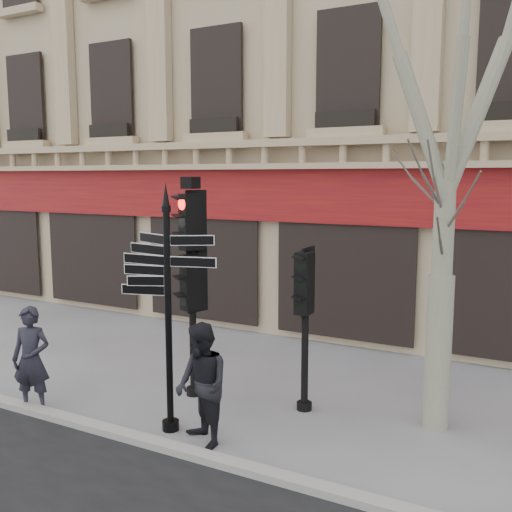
# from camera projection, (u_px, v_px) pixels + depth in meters

# --- Properties ---
(ground) EXTENTS (80.00, 80.00, 0.00)m
(ground) POSITION_uv_depth(u_px,v_px,m) (243.00, 422.00, 9.48)
(ground) COLOR slate
(ground) RESTS_ON ground
(kerb) EXTENTS (80.00, 0.25, 0.12)m
(kerb) POSITION_uv_depth(u_px,v_px,m) (195.00, 455.00, 8.25)
(kerb) COLOR gray
(kerb) RESTS_ON ground
(building) EXTENTS (28.00, 15.52, 18.00)m
(building) POSITION_uv_depth(u_px,v_px,m) (425.00, 28.00, 19.13)
(building) COLOR tan
(building) RESTS_ON ground
(fingerpost) EXTENTS (1.82, 1.82, 3.96)m
(fingerpost) POSITION_uv_depth(u_px,v_px,m) (167.00, 267.00, 8.83)
(fingerpost) COLOR black
(fingerpost) RESTS_ON ground
(traffic_signal_main) EXTENTS (0.53, 0.45, 4.05)m
(traffic_signal_main) POSITION_uv_depth(u_px,v_px,m) (192.00, 260.00, 10.31)
(traffic_signal_main) COLOR black
(traffic_signal_main) RESTS_ON ground
(traffic_signal_secondary) EXTENTS (0.47, 0.34, 2.80)m
(traffic_signal_secondary) POSITION_uv_depth(u_px,v_px,m) (305.00, 301.00, 9.72)
(traffic_signal_secondary) COLOR black
(traffic_signal_secondary) RESTS_ON ground
(pedestrian_a) EXTENTS (0.79, 0.66, 1.85)m
(pedestrian_a) POSITION_uv_depth(u_px,v_px,m) (31.00, 359.00, 9.84)
(pedestrian_a) COLOR black
(pedestrian_a) RESTS_ON ground
(pedestrian_b) EXTENTS (1.16, 1.10, 1.89)m
(pedestrian_b) POSITION_uv_depth(u_px,v_px,m) (202.00, 385.00, 8.54)
(pedestrian_b) COLOR black
(pedestrian_b) RESTS_ON ground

